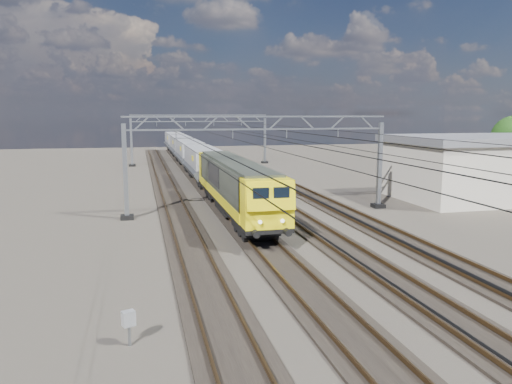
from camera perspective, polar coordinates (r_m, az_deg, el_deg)
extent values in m
plane|color=black|center=(33.02, 2.10, -3.76)|extent=(160.00, 160.00, 0.00)
cube|color=black|center=(31.99, -8.35, -4.16)|extent=(2.60, 140.00, 0.12)
cube|color=brown|center=(31.90, -9.65, -3.93)|extent=(0.08, 140.00, 0.16)
cube|color=brown|center=(32.02, -7.07, -3.82)|extent=(0.08, 140.00, 0.16)
cube|color=black|center=(32.55, -1.30, -3.83)|extent=(2.60, 140.00, 0.12)
cube|color=brown|center=(32.38, -2.55, -3.62)|extent=(0.08, 140.00, 0.16)
cube|color=brown|center=(32.67, -0.07, -3.50)|extent=(0.08, 140.00, 0.16)
cube|color=black|center=(33.58, 5.40, -3.47)|extent=(2.60, 140.00, 0.12)
cube|color=brown|center=(33.33, 4.23, -3.27)|extent=(0.08, 140.00, 0.16)
cube|color=brown|center=(33.78, 6.56, -3.14)|extent=(0.08, 140.00, 0.16)
cube|color=black|center=(35.05, 11.62, -3.09)|extent=(2.60, 140.00, 0.12)
cube|color=brown|center=(34.72, 10.55, -2.90)|extent=(0.08, 140.00, 0.16)
cube|color=brown|center=(35.32, 12.69, -2.77)|extent=(0.08, 140.00, 0.16)
cube|color=gray|center=(35.29, -14.71, 2.21)|extent=(0.30, 0.30, 6.60)
cube|color=gray|center=(39.63, 13.95, 2.95)|extent=(0.30, 0.30, 6.60)
cube|color=black|center=(35.79, -14.51, -2.80)|extent=(0.90, 0.90, 0.30)
cube|color=black|center=(40.07, 13.78, -1.53)|extent=(0.90, 0.90, 0.30)
cube|color=gray|center=(36.09, 0.47, 8.62)|extent=(19.30, 0.18, 0.12)
cube|color=gray|center=(36.10, 0.47, 7.19)|extent=(19.30, 0.18, 0.12)
cube|color=gray|center=(35.06, -12.97, 7.65)|extent=(1.03, 0.10, 0.94)
cube|color=gray|center=(35.16, -9.06, 7.76)|extent=(1.03, 0.10, 0.94)
cube|color=gray|center=(35.42, -5.19, 7.85)|extent=(1.03, 0.10, 0.94)
cube|color=gray|center=(35.83, -1.40, 7.89)|extent=(1.03, 0.10, 0.94)
cube|color=gray|center=(36.39, 2.30, 7.90)|extent=(1.03, 0.10, 0.94)
cube|color=gray|center=(37.10, 5.87, 7.89)|extent=(1.03, 0.10, 0.94)
cube|color=gray|center=(37.94, 9.30, 7.84)|extent=(1.03, 0.10, 0.94)
cube|color=gray|center=(38.91, 12.56, 7.77)|extent=(1.03, 0.10, 0.94)
cube|color=gray|center=(35.18, -9.13, 6.50)|extent=(0.06, 0.06, 0.65)
cube|color=gray|center=(35.69, -2.68, 6.64)|extent=(0.06, 0.06, 0.65)
cube|color=gray|center=(36.64, 3.53, 6.69)|extent=(0.06, 0.06, 0.65)
cube|color=gray|center=(37.98, 9.35, 6.67)|extent=(0.06, 0.06, 0.65)
cube|color=gray|center=(71.17, -14.05, 5.51)|extent=(0.30, 0.30, 6.60)
cube|color=gray|center=(73.42, 1.01, 5.87)|extent=(0.30, 0.30, 6.60)
cube|color=black|center=(71.42, -13.96, 2.98)|extent=(0.90, 0.90, 0.30)
cube|color=black|center=(73.66, 1.01, 3.42)|extent=(0.90, 0.90, 0.30)
cube|color=gray|center=(71.57, -6.46, 8.74)|extent=(19.30, 0.18, 0.12)
cube|color=gray|center=(71.58, -6.44, 8.02)|extent=(19.30, 0.18, 0.12)
cube|color=gray|center=(71.06, -13.19, 8.20)|extent=(1.03, 0.10, 0.94)
cube|color=gray|center=(71.11, -11.25, 8.26)|extent=(1.03, 0.10, 0.94)
cube|color=gray|center=(71.24, -9.33, 8.31)|extent=(1.03, 0.10, 0.94)
cube|color=gray|center=(71.44, -7.41, 8.36)|extent=(1.03, 0.10, 0.94)
cube|color=gray|center=(71.72, -5.50, 8.39)|extent=(1.03, 0.10, 0.94)
cube|color=gray|center=(72.09, -3.61, 8.42)|extent=(1.03, 0.10, 0.94)
cube|color=gray|center=(72.52, -1.74, 8.44)|extent=(1.03, 0.10, 0.94)
cube|color=gray|center=(73.03, 0.11, 8.44)|extent=(1.03, 0.10, 0.94)
cube|color=gray|center=(71.12, -11.29, 7.63)|extent=(0.06, 0.06, 0.65)
cube|color=gray|center=(71.37, -8.05, 7.72)|extent=(0.06, 0.06, 0.65)
cube|color=gray|center=(71.85, -4.84, 7.79)|extent=(0.06, 0.06, 0.65)
cube|color=gray|center=(72.55, -1.69, 7.82)|extent=(0.06, 0.06, 0.65)
cylinder|color=black|center=(39.18, -9.56, 6.25)|extent=(0.03, 140.00, 0.03)
cylinder|color=black|center=(39.16, -9.57, 6.99)|extent=(0.03, 140.00, 0.03)
cylinder|color=black|center=(39.64, -3.74, 6.39)|extent=(0.03, 140.00, 0.03)
cylinder|color=black|center=(39.62, -3.75, 7.11)|extent=(0.03, 140.00, 0.03)
cylinder|color=black|center=(40.50, 1.88, 6.46)|extent=(0.03, 140.00, 0.03)
cylinder|color=black|center=(40.48, 1.89, 7.16)|extent=(0.03, 140.00, 0.03)
cylinder|color=black|center=(41.72, 7.23, 6.47)|extent=(0.03, 140.00, 0.03)
cylinder|color=black|center=(41.70, 7.24, 7.15)|extent=(0.03, 140.00, 0.03)
cube|color=black|center=(29.55, -0.10, -3.78)|extent=(2.20, 3.60, 0.60)
cube|color=black|center=(42.09, -4.13, 0.03)|extent=(2.20, 3.60, 0.60)
cube|color=black|center=(35.71, -2.48, -0.94)|extent=(2.65, 20.00, 0.25)
cube|color=black|center=(35.78, -2.47, -1.54)|extent=(2.20, 4.50, 0.75)
cube|color=#2D3229|center=(35.49, -2.49, 1.32)|extent=(2.65, 17.00, 2.60)
cube|color=yellow|center=(35.42, -4.62, -0.36)|extent=(0.04, 17.00, 0.60)
cube|color=yellow|center=(35.91, -0.37, -0.20)|extent=(0.04, 17.00, 0.60)
cube|color=black|center=(36.21, -4.90, 2.00)|extent=(0.05, 5.00, 1.40)
cube|color=black|center=(36.69, -0.71, 2.13)|extent=(0.05, 5.00, 1.40)
cube|color=#2D3229|center=(35.34, -2.51, 3.52)|extent=(2.25, 18.00, 0.15)
cube|color=yellow|center=(26.71, 1.16, -1.21)|extent=(2.65, 1.80, 2.60)
cube|color=yellow|center=(25.72, 1.69, -0.48)|extent=(2.60, 0.46, 1.52)
cube|color=black|center=(25.48, 0.56, -0.34)|extent=(0.85, 0.08, 0.75)
cube|color=black|center=(25.76, 2.93, -0.25)|extent=(0.85, 0.08, 0.75)
cylinder|color=black|center=(25.67, -0.02, -4.83)|extent=(0.36, 0.50, 0.36)
cylinder|color=black|center=(26.10, 3.62, -4.62)|extent=(0.36, 0.50, 0.36)
cylinder|color=white|center=(25.68, 0.47, -3.45)|extent=(0.20, 0.08, 0.20)
cylinder|color=white|center=(25.98, 3.05, -3.31)|extent=(0.20, 0.08, 0.20)
cube|color=yellow|center=(44.40, -4.69, 2.84)|extent=(2.65, 1.80, 2.60)
cube|color=yellow|center=(45.29, -4.88, 3.59)|extent=(2.60, 0.46, 1.52)
cube|color=black|center=(45.30, -5.59, 3.71)|extent=(0.85, 0.08, 0.75)
cube|color=black|center=(45.46, -4.21, 3.74)|extent=(0.85, 0.08, 0.75)
cylinder|color=black|center=(45.64, -5.95, 1.21)|extent=(0.36, 0.50, 0.36)
cylinder|color=black|center=(45.88, -3.84, 1.28)|extent=(0.36, 0.50, 0.36)
cylinder|color=white|center=(45.49, -5.63, 1.96)|extent=(0.20, 0.08, 0.20)
cylinder|color=white|center=(45.67, -4.14, 2.00)|extent=(0.20, 0.08, 0.20)
cube|color=black|center=(48.65, -5.39, 1.19)|extent=(2.20, 2.60, 0.55)
cube|color=black|center=(57.51, -6.62, 2.37)|extent=(2.20, 2.60, 0.55)
cube|color=black|center=(53.04, -6.06, 2.22)|extent=(2.40, 13.00, 0.20)
cube|color=gray|center=(52.86, -6.09, 4.07)|extent=(2.80, 12.00, 1.80)
cube|color=#3F4246|center=(52.87, -7.09, 2.69)|extent=(1.48, 12.00, 1.36)
cube|color=#3F4246|center=(53.11, -5.05, 2.75)|extent=(1.48, 12.00, 1.36)
cube|color=yellow|center=(49.72, -7.29, 3.85)|extent=(0.04, 1.20, 0.50)
cube|color=black|center=(62.65, -7.18, 2.90)|extent=(2.20, 2.60, 0.55)
cube|color=black|center=(71.57, -7.95, 3.63)|extent=(2.20, 2.60, 0.55)
cube|color=black|center=(67.07, -7.60, 3.60)|extent=(2.40, 13.00, 0.20)
cube|color=gray|center=(66.94, -7.63, 5.06)|extent=(2.80, 12.00, 1.80)
cube|color=#3F4246|center=(66.94, -8.42, 3.97)|extent=(1.48, 12.00, 1.36)
cube|color=#3F4246|center=(67.13, -6.80, 4.02)|extent=(1.48, 12.00, 1.36)
cube|color=yellow|center=(63.82, -8.63, 4.94)|extent=(0.04, 1.20, 0.50)
cube|color=black|center=(76.72, -8.32, 3.98)|extent=(2.20, 2.60, 0.55)
cube|color=black|center=(85.67, -8.85, 4.48)|extent=(2.20, 2.60, 0.55)
cube|color=black|center=(81.17, -8.60, 4.50)|extent=(2.40, 13.00, 0.20)
cube|color=gray|center=(81.05, -8.63, 5.71)|extent=(2.80, 12.00, 1.80)
cube|color=#3F4246|center=(81.06, -9.28, 4.81)|extent=(1.48, 12.00, 1.36)
cube|color=#3F4246|center=(81.21, -7.94, 4.85)|extent=(1.48, 12.00, 1.36)
cube|color=yellow|center=(77.96, -9.49, 5.63)|extent=(0.04, 1.20, 0.50)
cube|color=black|center=(90.84, -9.10, 4.72)|extent=(2.20, 2.60, 0.55)
cube|color=black|center=(99.79, -9.49, 5.09)|extent=(2.20, 2.60, 0.55)
cube|color=black|center=(95.29, -9.31, 5.13)|extent=(2.40, 13.00, 0.20)
cube|color=gray|center=(95.19, -9.34, 6.16)|extent=(2.80, 12.00, 1.80)
cube|color=#3F4246|center=(95.20, -9.89, 5.39)|extent=(1.48, 12.00, 1.36)
cube|color=#3F4246|center=(95.33, -8.75, 5.43)|extent=(1.48, 12.00, 1.36)
cube|color=yellow|center=(92.11, -10.09, 6.11)|extent=(0.04, 1.20, 0.50)
cube|color=gray|center=(16.85, -14.28, -15.64)|extent=(0.10, 0.10, 0.67)
cube|color=#A9ACB1|center=(16.62, -14.36, -13.82)|extent=(0.46, 0.41, 0.48)
cube|color=beige|center=(48.27, 26.14, 2.26)|extent=(18.00, 10.00, 4.80)
cube|color=slate|center=(48.08, 26.36, 5.45)|extent=(18.60, 10.60, 0.60)
cylinder|color=#3D251C|center=(59.56, 27.21, 2.60)|extent=(0.70, 0.70, 3.37)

